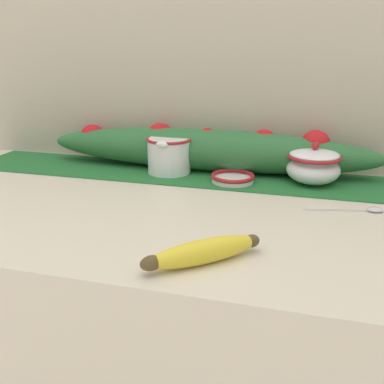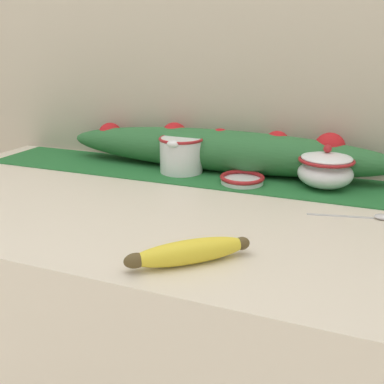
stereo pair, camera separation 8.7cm
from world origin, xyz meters
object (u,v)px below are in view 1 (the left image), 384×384
banana (203,252)px  cream_pitcher (169,154)px  small_dish (233,178)px  spoon (369,210)px  sugar_bowl (313,165)px

banana → cream_pitcher: bearing=114.0°
small_dish → spoon: 0.34m
sugar_bowl → banana: sugar_bowl is taller
sugar_bowl → banana: (-0.17, -0.48, -0.03)m
cream_pitcher → spoon: bearing=-18.4°
spoon → sugar_bowl: bearing=113.8°
small_dish → spoon: (0.31, -0.12, -0.01)m
banana → spoon: bearing=47.6°
cream_pitcher → small_dish: cream_pitcher is taller
banana → spoon: size_ratio=1.06×
spoon → cream_pitcher: bearing=149.8°
sugar_bowl → banana: size_ratio=0.75×
cream_pitcher → spoon: (0.50, -0.16, -0.05)m
sugar_bowl → small_dish: (-0.20, -0.04, -0.04)m
cream_pitcher → sugar_bowl: size_ratio=1.06×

